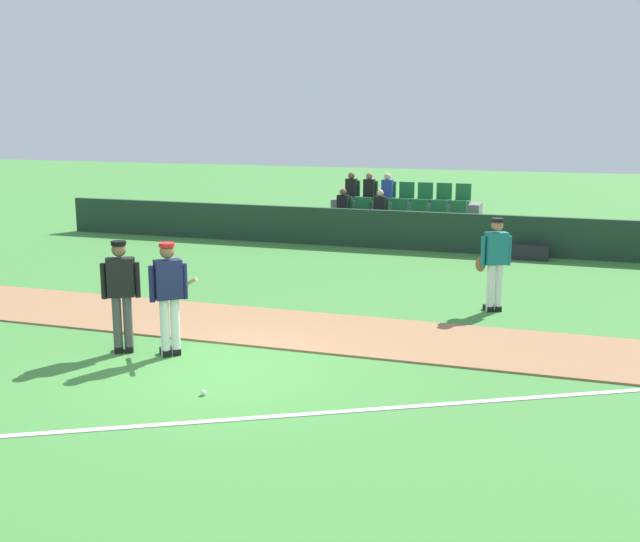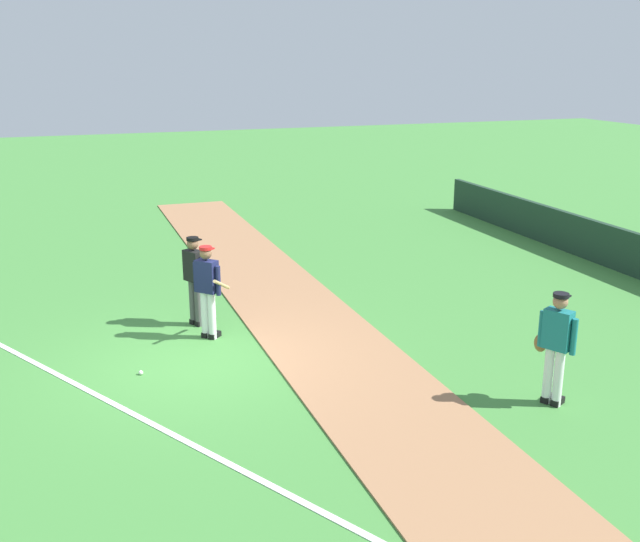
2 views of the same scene
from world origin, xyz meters
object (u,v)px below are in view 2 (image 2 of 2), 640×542
Objects in this scene: batter_navy_jersey at (208,288)px; umpire_home_plate at (195,276)px; runner_teal_jersey at (556,344)px; baseball at (141,373)px.

batter_navy_jersey is 0.79m from umpire_home_plate.
batter_navy_jersey is at bearing -135.67° from runner_teal_jersey.
baseball is at bearing -32.90° from umpire_home_plate.
umpire_home_plate is at bearing -173.64° from batter_navy_jersey.
batter_navy_jersey is 23.78× the size of baseball.
umpire_home_plate is 23.78× the size of baseball.
umpire_home_plate is 1.00× the size of runner_teal_jersey.
umpire_home_plate reaches higher than baseball.
umpire_home_plate is 2.61m from baseball.
batter_navy_jersey reaches higher than baseball.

